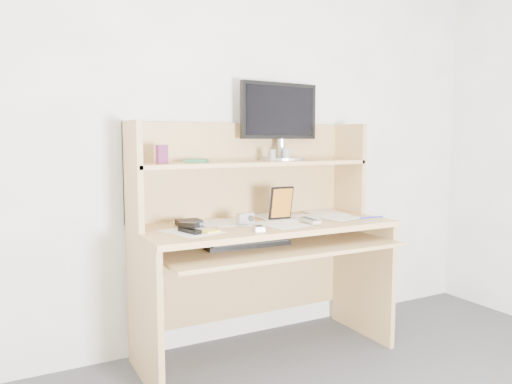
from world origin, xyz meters
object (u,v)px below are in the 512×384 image
game_case (281,203)px  monitor (280,119)px  desk (259,230)px  tv_remote (309,221)px  keyboard (246,243)px

game_case → monitor: (0.10, 0.19, 0.48)m
desk → tv_remote: 0.30m
desk → game_case: desk is taller
desk → keyboard: (-0.15, -0.15, -0.03)m
desk → tv_remote: (0.20, -0.20, 0.07)m
monitor → desk: bearing=-153.4°
keyboard → game_case: (0.27, 0.09, 0.18)m
desk → game_case: size_ratio=7.44×
game_case → desk: bearing=159.8°
desk → monitor: bearing=32.1°
monitor → keyboard: bearing=-148.3°
keyboard → monitor: size_ratio=0.87×
keyboard → tv_remote: tv_remote is taller
desk → monitor: 0.68m
keyboard → monitor: bearing=40.1°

